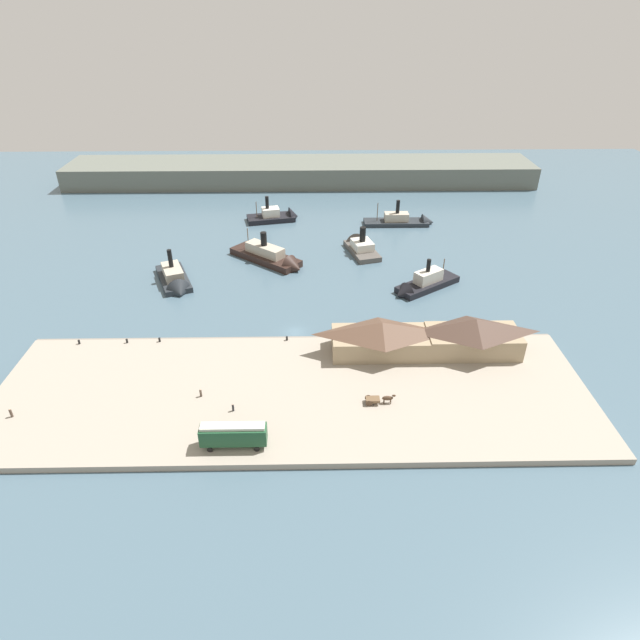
# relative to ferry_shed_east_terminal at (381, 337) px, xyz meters

# --- Properties ---
(ground_plane) EXTENTS (320.00, 320.00, 0.00)m
(ground_plane) POSITION_rel_ferry_shed_east_terminal_xyz_m (-17.75, 9.60, -4.78)
(ground_plane) COLOR #476070
(quay_promenade) EXTENTS (110.00, 36.00, 1.20)m
(quay_promenade) POSITION_rel_ferry_shed_east_terminal_xyz_m (-17.75, -12.40, -4.18)
(quay_promenade) COLOR #9E9384
(quay_promenade) RESTS_ON ground
(seawall_edge) EXTENTS (110.00, 0.80, 1.00)m
(seawall_edge) POSITION_rel_ferry_shed_east_terminal_xyz_m (-17.75, 6.00, -4.28)
(seawall_edge) COLOR gray
(seawall_edge) RESTS_ON ground
(ferry_shed_east_terminal) EXTENTS (20.22, 9.20, 7.04)m
(ferry_shed_east_terminal) POSITION_rel_ferry_shed_east_terminal_xyz_m (0.00, 0.00, 0.00)
(ferry_shed_east_terminal) COLOR #998466
(ferry_shed_east_terminal) RESTS_ON quay_promenade
(ferry_shed_customs_shed) EXTENTS (19.00, 9.02, 7.71)m
(ferry_shed_customs_shed) POSITION_rel_ferry_shed_east_terminal_xyz_m (18.69, -0.06, 0.34)
(ferry_shed_customs_shed) COLOR #998466
(ferry_shed_customs_shed) RESTS_ON quay_promenade
(street_tram) EXTENTS (10.72, 2.80, 4.47)m
(street_tram) POSITION_rel_ferry_shed_east_terminal_xyz_m (-26.80, -26.21, -0.98)
(street_tram) COLOR #1E4C2D
(street_tram) RESTS_ON quay_promenade
(horse_cart) EXTENTS (5.43, 1.68, 1.87)m
(horse_cart) POSITION_rel_ferry_shed_east_terminal_xyz_m (-2.23, -16.03, -2.65)
(horse_cart) COLOR brown
(horse_cart) RESTS_ON quay_promenade
(pedestrian_walking_east) EXTENTS (0.38, 0.38, 1.55)m
(pedestrian_walking_east) POSITION_rel_ferry_shed_east_terminal_xyz_m (-28.04, -17.64, -2.87)
(pedestrian_walking_east) COLOR #232328
(pedestrian_walking_east) RESTS_ON quay_promenade
(pedestrian_at_waters_edge) EXTENTS (0.44, 0.44, 1.78)m
(pedestrian_at_waters_edge) POSITION_rel_ferry_shed_east_terminal_xyz_m (-66.35, -18.48, -2.77)
(pedestrian_at_waters_edge) COLOR #4C3D33
(pedestrian_at_waters_edge) RESTS_ON quay_promenade
(pedestrian_standing_center) EXTENTS (0.41, 0.41, 1.64)m
(pedestrian_standing_center) POSITION_rel_ferry_shed_east_terminal_xyz_m (-34.39, -13.57, -2.83)
(pedestrian_standing_center) COLOR #4C3D33
(pedestrian_standing_center) RESTS_ON quay_promenade
(mooring_post_east) EXTENTS (0.44, 0.44, 0.90)m
(mooring_post_east) POSITION_rel_ferry_shed_east_terminal_xyz_m (-46.23, 4.61, -3.13)
(mooring_post_east) COLOR black
(mooring_post_east) RESTS_ON quay_promenade
(mooring_post_west) EXTENTS (0.44, 0.44, 0.90)m
(mooring_post_west) POSITION_rel_ferry_shed_east_terminal_xyz_m (-19.34, 4.67, -3.13)
(mooring_post_west) COLOR black
(mooring_post_west) RESTS_ON quay_promenade
(mooring_post_center_west) EXTENTS (0.44, 0.44, 0.90)m
(mooring_post_center_west) POSITION_rel_ferry_shed_east_terminal_xyz_m (-52.99, 4.29, -3.13)
(mooring_post_center_west) COLOR black
(mooring_post_center_west) RESTS_ON quay_promenade
(mooring_post_center_east) EXTENTS (0.44, 0.44, 0.90)m
(mooring_post_center_east) POSITION_rel_ferry_shed_east_terminal_xyz_m (-62.92, 4.08, -3.13)
(mooring_post_center_east) COLOR black
(mooring_post_center_east) RESTS_ON quay_promenade
(ferry_approaching_east) EXTENTS (17.67, 9.95, 10.56)m
(ferry_approaching_east) POSITION_rel_ferry_shed_east_terminal_xyz_m (-24.83, 78.27, -3.51)
(ferry_approaching_east) COLOR black
(ferry_approaching_east) RESTS_ON ground
(ferry_outer_harbor) EXTENTS (22.34, 20.16, 10.41)m
(ferry_outer_harbor) POSITION_rel_ferry_shed_east_terminal_xyz_m (-24.65, 45.25, -3.24)
(ferry_outer_harbor) COLOR black
(ferry_outer_harbor) RESTS_ON ground
(ferry_near_quay) EXTENTS (12.74, 19.09, 10.96)m
(ferry_near_quay) POSITION_rel_ferry_shed_east_terminal_xyz_m (-48.94, 32.49, -3.46)
(ferry_near_quay) COLOR #23282D
(ferry_near_quay) RESTS_ON ground
(ferry_moored_west) EXTENTS (22.58, 5.96, 10.07)m
(ferry_moored_west) POSITION_rel_ferry_shed_east_terminal_xyz_m (16.80, 73.60, -3.65)
(ferry_moored_west) COLOR #23282D
(ferry_moored_west) RESTS_ON ground
(ferry_departing_north) EXTENTS (18.92, 15.46, 9.66)m
(ferry_departing_north) POSITION_rel_ferry_shed_east_terminal_xyz_m (13.66, 28.86, -3.36)
(ferry_departing_north) COLOR black
(ferry_departing_north) RESTS_ON ground
(ferry_moored_east) EXTENTS (10.15, 16.86, 10.14)m
(ferry_moored_east) POSITION_rel_ferry_shed_east_terminal_xyz_m (0.12, 53.39, -3.41)
(ferry_moored_east) COLOR #514C47
(ferry_moored_east) RESTS_ON ground
(far_headland) EXTENTS (180.00, 24.00, 8.00)m
(far_headland) POSITION_rel_ferry_shed_east_terminal_xyz_m (-17.75, 119.60, -0.78)
(far_headland) COLOR #60665B
(far_headland) RESTS_ON ground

